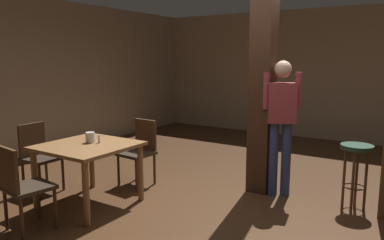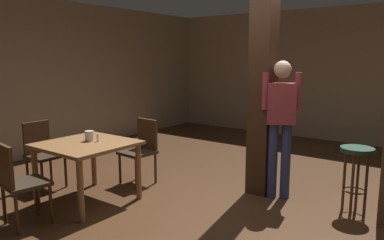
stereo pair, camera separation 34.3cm
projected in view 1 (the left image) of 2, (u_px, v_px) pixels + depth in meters
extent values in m
plane|color=#422816|center=(229.00, 206.00, 4.48)|extent=(10.80, 10.80, 0.00)
cube|color=gray|center=(327.00, 75.00, 7.99)|extent=(8.00, 0.10, 2.80)
cube|color=gray|center=(22.00, 79.00, 6.39)|extent=(0.10, 9.00, 2.80)
cube|color=#382114|center=(263.00, 86.00, 4.78)|extent=(0.28, 0.28, 2.80)
cube|color=brown|center=(88.00, 146.00, 4.43)|extent=(1.01, 1.01, 0.04)
cylinder|color=brown|center=(141.00, 173.00, 4.62)|extent=(0.07, 0.07, 0.70)
cylinder|color=brown|center=(92.00, 162.00, 5.08)|extent=(0.07, 0.07, 0.70)
cylinder|color=brown|center=(86.00, 194.00, 3.90)|extent=(0.07, 0.07, 0.70)
cylinder|color=brown|center=(35.00, 179.00, 4.36)|extent=(0.07, 0.07, 0.70)
cube|color=#2D2319|center=(29.00, 187.00, 3.80)|extent=(0.47, 0.47, 0.04)
cube|color=#422816|center=(8.00, 170.00, 3.62)|extent=(0.38, 0.09, 0.45)
cylinder|color=#422816|center=(39.00, 199.00, 4.08)|extent=(0.04, 0.04, 0.43)
cylinder|color=#422816|center=(55.00, 208.00, 3.85)|extent=(0.04, 0.04, 0.43)
cylinder|color=#422816|center=(6.00, 209.00, 3.82)|extent=(0.04, 0.04, 0.43)
cylinder|color=#422816|center=(22.00, 219.00, 3.59)|extent=(0.04, 0.04, 0.43)
cube|color=#2D2319|center=(136.00, 153.00, 5.15)|extent=(0.45, 0.45, 0.04)
cube|color=#422816|center=(146.00, 135.00, 5.27)|extent=(0.38, 0.07, 0.45)
cylinder|color=#422816|center=(136.00, 175.00, 4.95)|extent=(0.04, 0.04, 0.43)
cylinder|color=#422816|center=(119.00, 170.00, 5.16)|extent=(0.04, 0.04, 0.43)
cylinder|color=#422816|center=(154.00, 168.00, 5.22)|extent=(0.04, 0.04, 0.43)
cylinder|color=#422816|center=(137.00, 164.00, 5.43)|extent=(0.04, 0.04, 0.43)
cube|color=#2D2319|center=(42.00, 159.00, 4.89)|extent=(0.42, 0.42, 0.04)
cube|color=#422816|center=(32.00, 140.00, 4.96)|extent=(0.04, 0.38, 0.45)
cylinder|color=#422816|center=(63.00, 174.00, 4.98)|extent=(0.04, 0.04, 0.43)
cylinder|color=#422816|center=(40.00, 181.00, 4.69)|extent=(0.04, 0.04, 0.43)
cylinder|color=#422816|center=(46.00, 170.00, 5.17)|extent=(0.04, 0.04, 0.43)
cylinder|color=#422816|center=(23.00, 176.00, 4.88)|extent=(0.04, 0.04, 0.43)
cylinder|color=beige|center=(90.00, 137.00, 4.51)|extent=(0.11, 0.11, 0.13)
cylinder|color=silver|center=(99.00, 139.00, 4.49)|extent=(0.03, 0.03, 0.10)
cube|color=maroon|center=(282.00, 103.00, 4.64)|extent=(0.39, 0.34, 0.50)
sphere|color=tan|center=(283.00, 69.00, 4.57)|extent=(0.28, 0.28, 0.21)
cylinder|color=navy|center=(286.00, 160.00, 4.75)|extent=(0.16, 0.16, 0.95)
cylinder|color=navy|center=(273.00, 159.00, 4.77)|extent=(0.16, 0.16, 0.95)
cylinder|color=maroon|center=(298.00, 91.00, 4.60)|extent=(0.11, 0.11, 0.46)
cylinder|color=maroon|center=(266.00, 91.00, 4.63)|extent=(0.11, 0.11, 0.46)
cylinder|color=#1E3828|center=(357.00, 147.00, 4.32)|extent=(0.37, 0.37, 0.05)
torus|color=#4C301C|center=(354.00, 186.00, 4.40)|extent=(0.26, 0.26, 0.02)
cylinder|color=#4C301C|center=(356.00, 176.00, 4.48)|extent=(0.03, 0.03, 0.71)
cylinder|color=#4C301C|center=(353.00, 181.00, 4.28)|extent=(0.03, 0.03, 0.71)
cylinder|color=#4C301C|center=(366.00, 180.00, 4.32)|extent=(0.03, 0.03, 0.71)
cylinder|color=#4C301C|center=(344.00, 177.00, 4.45)|extent=(0.03, 0.03, 0.71)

